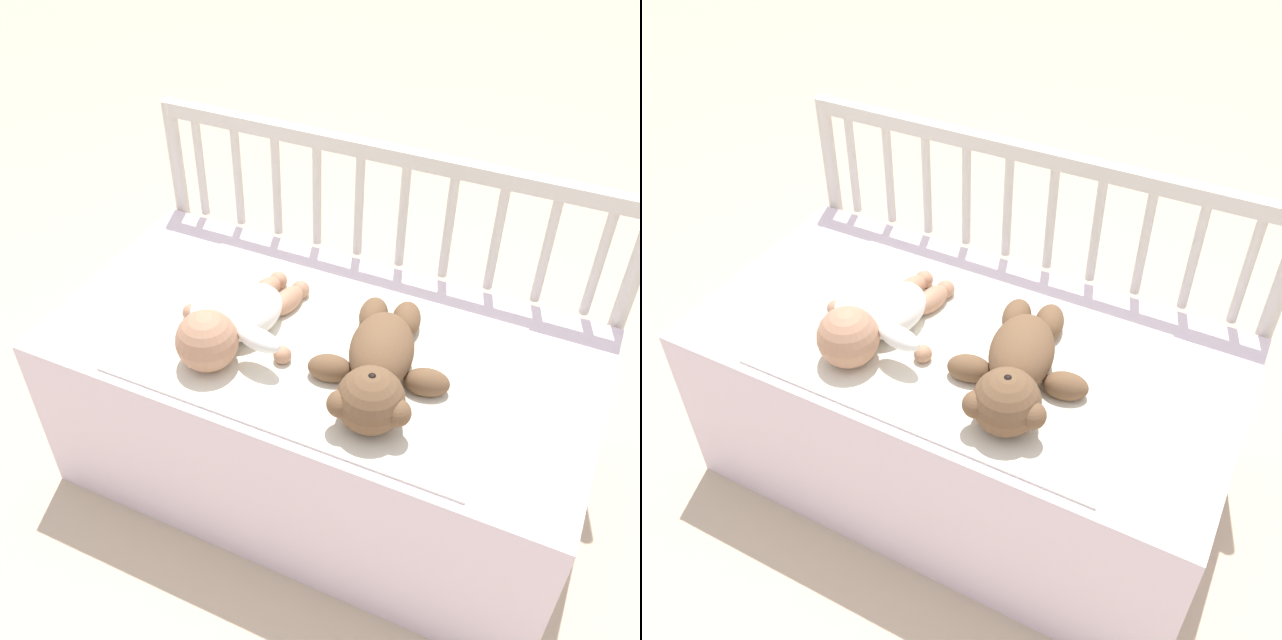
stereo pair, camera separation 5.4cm
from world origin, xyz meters
The scene contains 6 objects.
ground_plane centered at (0.00, 0.00, 0.00)m, with size 12.00×12.00×0.00m, color #C6B293.
crib_mattress centered at (0.00, 0.00, 0.23)m, with size 1.17×0.61×0.45m.
crib_rail centered at (0.00, 0.33, 0.54)m, with size 1.17×0.04×0.76m.
blanket centered at (0.01, -0.04, 0.46)m, with size 0.77×0.49×0.01m.
teddy_bear centered at (0.16, -0.08, 0.51)m, with size 0.29×0.40×0.13m.
baby centered at (-0.16, -0.08, 0.50)m, with size 0.29×0.37×0.13m.
Camera 1 is at (0.48, -1.04, 1.48)m, focal length 40.00 mm.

